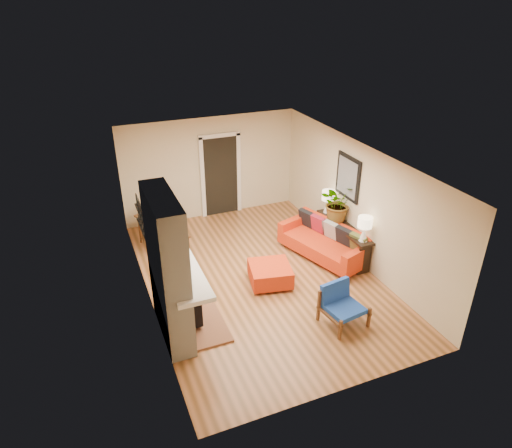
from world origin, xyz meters
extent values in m
plane|color=#BA7547|center=(0.00, 0.00, 0.00)|extent=(6.50, 6.50, 0.00)
plane|color=white|center=(0.00, 0.00, 2.60)|extent=(6.50, 6.50, 0.00)
plane|color=beige|center=(0.00, 3.25, 1.30)|extent=(4.50, 0.00, 4.50)
plane|color=beige|center=(0.00, -3.25, 1.30)|extent=(4.50, 0.00, 4.50)
plane|color=beige|center=(-2.25, 0.00, 1.30)|extent=(0.00, 6.50, 6.50)
plane|color=beige|center=(2.25, 0.00, 1.30)|extent=(0.00, 6.50, 6.50)
cube|color=black|center=(0.25, 3.22, 1.05)|extent=(0.88, 0.06, 2.10)
cube|color=white|center=(-0.24, 3.21, 1.05)|extent=(0.10, 0.08, 2.18)
cube|color=white|center=(0.74, 3.21, 1.05)|extent=(0.10, 0.08, 2.18)
cube|color=white|center=(0.25, 3.21, 2.13)|extent=(1.08, 0.08, 0.10)
cube|color=black|center=(2.22, 0.40, 1.75)|extent=(0.04, 0.85, 0.95)
cube|color=slate|center=(2.19, 0.40, 1.75)|extent=(0.01, 0.70, 0.80)
cube|color=black|center=(-2.21, 0.35, 1.42)|extent=(0.06, 0.95, 0.02)
cube|color=black|center=(-2.21, 0.35, 1.72)|extent=(0.06, 0.95, 0.02)
cube|color=white|center=(-2.04, -1.00, 1.86)|extent=(0.42, 1.50, 1.48)
cube|color=white|center=(-2.04, -1.00, 0.56)|extent=(0.42, 1.50, 1.12)
cube|color=white|center=(-1.79, -1.00, 1.12)|extent=(0.60, 1.68, 0.08)
cube|color=black|center=(-1.83, -1.00, 0.45)|extent=(0.03, 0.72, 0.78)
cube|color=brown|center=(-1.53, -1.00, 0.02)|extent=(0.75, 1.30, 0.04)
cube|color=black|center=(-1.71, -1.00, 0.34)|extent=(0.30, 0.36, 0.48)
cylinder|color=black|center=(-1.71, -1.00, 0.78)|extent=(0.10, 0.10, 0.40)
cube|color=gold|center=(-1.82, -1.00, 1.75)|extent=(0.04, 0.95, 0.95)
cube|color=silver|center=(-1.80, -1.00, 1.75)|extent=(0.01, 0.82, 0.82)
cylinder|color=silver|center=(1.58, -0.74, 0.05)|extent=(0.05, 0.05, 0.10)
cylinder|color=silver|center=(2.24, -0.53, 0.05)|extent=(0.05, 0.05, 0.10)
cylinder|color=silver|center=(1.02, 0.99, 0.05)|extent=(0.05, 0.05, 0.10)
cylinder|color=silver|center=(1.68, 1.20, 0.05)|extent=(0.05, 0.05, 0.10)
cube|color=red|center=(1.63, 0.23, 0.24)|extent=(1.47, 2.23, 0.29)
cube|color=red|center=(1.96, 0.34, 0.56)|extent=(0.82, 2.02, 0.34)
cube|color=red|center=(1.92, -0.66, 0.49)|extent=(0.89, 0.44, 0.20)
cube|color=red|center=(1.34, 1.13, 0.49)|extent=(0.89, 0.44, 0.20)
cube|color=#515825|center=(2.07, -0.45, 0.61)|extent=(0.31, 0.43, 0.41)
cube|color=black|center=(1.95, -0.08, 0.61)|extent=(0.31, 0.43, 0.41)
cube|color=#9A9995|center=(1.83, 0.30, 0.61)|extent=(0.31, 0.43, 0.41)
cube|color=maroon|center=(1.72, 0.62, 0.61)|extent=(0.31, 0.43, 0.41)
cube|color=black|center=(1.60, 0.99, 0.61)|extent=(0.31, 0.43, 0.41)
cylinder|color=silver|center=(-0.28, -0.54, 0.03)|extent=(0.05, 0.05, 0.06)
cylinder|color=silver|center=(0.36, -0.67, 0.03)|extent=(0.05, 0.05, 0.06)
cylinder|color=silver|center=(-0.14, 0.10, 0.03)|extent=(0.05, 0.05, 0.06)
cylinder|color=silver|center=(0.50, -0.03, 0.03)|extent=(0.05, 0.05, 0.06)
cube|color=red|center=(0.11, -0.29, 0.24)|extent=(0.96, 0.96, 0.34)
cube|color=brown|center=(0.49, -1.98, 0.27)|extent=(0.15, 0.68, 0.05)
cube|color=brown|center=(0.53, -2.27, 0.20)|extent=(0.05, 0.05, 0.40)
cube|color=brown|center=(0.44, -1.68, 0.32)|extent=(0.05, 0.05, 0.64)
cube|color=brown|center=(1.14, -1.88, 0.27)|extent=(0.15, 0.68, 0.05)
cube|color=brown|center=(1.18, -2.18, 0.20)|extent=(0.05, 0.05, 0.40)
cube|color=brown|center=(1.09, -1.58, 0.32)|extent=(0.05, 0.05, 0.64)
cube|color=#1C3CAA|center=(0.81, -1.93, 0.33)|extent=(0.68, 0.65, 0.09)
cube|color=#1C3CAA|center=(0.77, -1.66, 0.55)|extent=(0.62, 0.24, 0.37)
cube|color=brown|center=(-1.65, 2.12, 0.70)|extent=(0.94, 1.11, 0.04)
cylinder|color=brown|center=(-1.76, 1.65, 0.34)|extent=(0.05, 0.05, 0.68)
cylinder|color=brown|center=(-1.26, 1.83, 0.34)|extent=(0.05, 0.05, 0.68)
cylinder|color=brown|center=(-2.04, 2.41, 0.34)|extent=(0.05, 0.05, 0.68)
cylinder|color=brown|center=(-1.54, 2.59, 0.34)|extent=(0.05, 0.05, 0.68)
cube|color=brown|center=(-1.31, 1.59, 0.43)|extent=(0.51, 0.51, 0.04)
cube|color=brown|center=(-1.37, 1.77, 0.66)|extent=(0.39, 0.17, 0.43)
cylinder|color=brown|center=(-1.40, 1.38, 0.21)|extent=(0.04, 0.04, 0.42)
cylinder|color=brown|center=(-1.10, 1.49, 0.21)|extent=(0.04, 0.04, 0.42)
cylinder|color=brown|center=(-1.51, 1.69, 0.21)|extent=(0.04, 0.04, 0.42)
cylinder|color=brown|center=(-1.21, 1.80, 0.21)|extent=(0.04, 0.04, 0.42)
cube|color=brown|center=(-1.73, 2.75, 0.43)|extent=(0.51, 0.51, 0.04)
cube|color=brown|center=(-1.66, 2.57, 0.66)|extent=(0.39, 0.17, 0.43)
cylinder|color=brown|center=(-1.82, 2.54, 0.21)|extent=(0.04, 0.04, 0.42)
cylinder|color=brown|center=(-1.52, 2.65, 0.21)|extent=(0.04, 0.04, 0.42)
cylinder|color=brown|center=(-1.93, 2.84, 0.21)|extent=(0.04, 0.04, 0.42)
cylinder|color=brown|center=(-1.63, 2.95, 0.21)|extent=(0.04, 0.04, 0.42)
cube|color=black|center=(2.07, 0.15, 0.70)|extent=(0.34, 1.85, 0.05)
cube|color=black|center=(2.07, -0.70, 0.34)|extent=(0.30, 0.04, 0.68)
cube|color=black|center=(2.07, 1.00, 0.34)|extent=(0.30, 0.04, 0.68)
cone|color=white|center=(2.07, -0.57, 0.88)|extent=(0.18, 0.18, 0.30)
cylinder|color=white|center=(2.07, -0.57, 1.05)|extent=(0.03, 0.03, 0.06)
cylinder|color=#FFEABF|center=(2.07, -0.57, 1.16)|extent=(0.30, 0.30, 0.22)
cone|color=white|center=(2.07, 0.88, 0.88)|extent=(0.18, 0.18, 0.30)
cylinder|color=white|center=(2.07, 0.88, 1.05)|extent=(0.03, 0.03, 0.06)
cylinder|color=#FFEABF|center=(2.07, 0.88, 1.16)|extent=(0.30, 0.30, 0.22)
imported|color=#1E5919|center=(2.06, 0.46, 1.16)|extent=(0.94, 0.87, 0.87)
camera|label=1|loc=(-3.08, -7.31, 5.36)|focal=32.00mm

